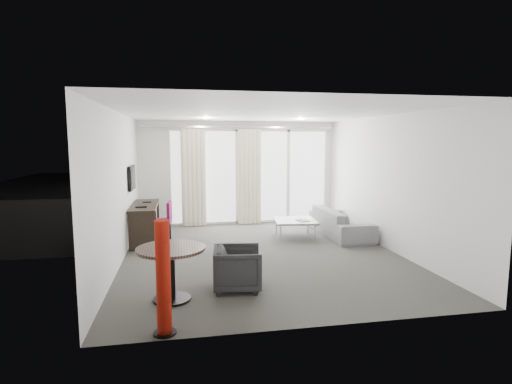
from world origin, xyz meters
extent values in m
cube|color=#41403A|center=(0.00, 0.00, 0.00)|extent=(5.00, 6.00, 0.00)
cube|color=white|center=(0.00, 0.00, 2.60)|extent=(5.00, 6.00, 0.00)
cube|color=silver|center=(-2.50, 0.00, 1.30)|extent=(0.00, 6.00, 2.60)
cube|color=silver|center=(2.50, 0.00, 1.30)|extent=(0.00, 6.00, 2.60)
cube|color=silver|center=(0.00, -3.00, 1.30)|extent=(5.00, 0.00, 2.60)
cylinder|color=#FFE0B2|center=(-0.90, 1.60, 2.59)|extent=(0.12, 0.12, 0.02)
cylinder|color=#FFE0B2|center=(1.20, 1.60, 2.59)|extent=(0.12, 0.12, 0.02)
cylinder|color=maroon|center=(-1.66, -2.85, 0.63)|extent=(0.26, 0.26, 1.27)
imported|color=black|center=(-0.69, -1.67, 0.31)|extent=(0.74, 0.73, 0.61)
imported|color=slate|center=(2.04, 1.20, 0.30)|extent=(0.80, 2.05, 0.60)
cube|color=#4D4D50|center=(0.30, 4.50, -0.06)|extent=(5.60, 3.00, 0.12)
camera|label=1|loc=(-1.44, -7.10, 2.09)|focal=28.00mm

